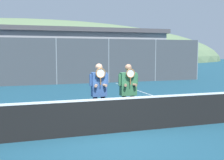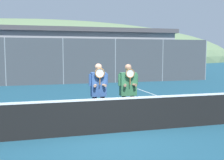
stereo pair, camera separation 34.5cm
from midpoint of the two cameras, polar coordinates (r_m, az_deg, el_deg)
name	(u,v)px [view 2 (the right image)]	position (r m, az deg, el deg)	size (l,w,h in m)	color
ground_plane	(108,133)	(7.46, 0.57, -10.81)	(120.00, 120.00, 0.00)	navy
hill_distant	(43,61)	(63.96, -13.73, 3.72)	(90.62, 50.34, 17.62)	#5B7551
clubhouse_building	(36,52)	(24.76, -14.76, 5.44)	(23.87, 5.50, 4.08)	#9EA3A8
fence_back	(63,61)	(18.53, -9.37, 3.76)	(21.31, 0.06, 3.00)	gray
tennis_net	(108,115)	(7.33, 0.58, -7.17)	(10.42, 0.09, 1.04)	gray
court_line_right_sideline	(183,105)	(11.67, 14.99, -4.91)	(0.05, 16.00, 0.01)	white
player_leftmost	(99,90)	(7.99, -1.52, -1.97)	(0.56, 0.34, 1.79)	#232838
player_center_left	(128,89)	(8.23, 4.49, -1.82)	(0.61, 0.34, 1.77)	#232838
car_left_of_center	(39,70)	(20.34, -14.17, 2.06)	(4.35, 2.07, 1.68)	black
car_center	(108,67)	(21.50, -0.38, 2.66)	(4.71, 1.91, 1.89)	slate
car_right_of_center	(170,67)	(23.08, 12.12, 2.50)	(4.25, 1.93, 1.66)	black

